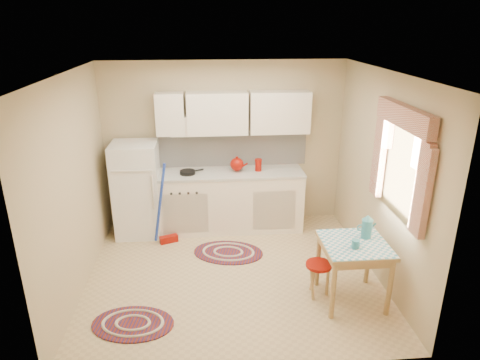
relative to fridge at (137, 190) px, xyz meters
name	(u,v)px	position (x,y,z in m)	size (l,w,h in m)	color
room_shell	(243,148)	(1.46, -1.01, 0.90)	(3.64, 3.60, 2.52)	#CDB383
fridge	(137,190)	(0.00, 0.00, 0.00)	(0.65, 0.60, 1.40)	white
broom	(166,204)	(0.45, -0.35, -0.10)	(0.28, 0.12, 1.20)	#1A36A8
base_cabinets	(227,201)	(1.32, 0.05, -0.26)	(2.25, 0.60, 0.88)	white
countertop	(227,173)	(1.32, 0.05, 0.20)	(2.27, 0.62, 0.04)	#BBBAB1
frying_pan	(188,172)	(0.74, 0.00, 0.24)	(0.23, 0.23, 0.05)	black
red_kettle	(237,164)	(1.47, 0.05, 0.33)	(0.22, 0.20, 0.22)	#910E05
red_canister	(258,166)	(1.79, 0.05, 0.30)	(0.10, 0.10, 0.16)	#910E05
table	(352,272)	(2.62, -1.88, -0.34)	(0.72, 0.72, 0.72)	tan
stool	(318,279)	(2.26, -1.78, -0.49)	(0.30, 0.30, 0.42)	#910E05
coffee_pot	(367,226)	(2.79, -1.76, 0.17)	(0.15, 0.13, 0.30)	teal
mug	(355,244)	(2.59, -1.98, 0.07)	(0.08, 0.08, 0.10)	teal
rug_center	(228,252)	(1.29, -0.73, -0.69)	(0.96, 0.64, 0.02)	maroon
rug_left	(133,324)	(0.19, -2.12, -0.69)	(0.88, 0.59, 0.02)	maroon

